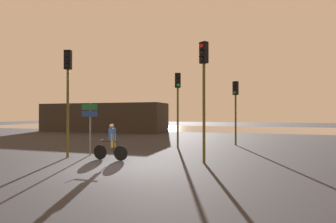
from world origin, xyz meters
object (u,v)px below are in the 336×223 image
traffic_light_far_right (236,101)px  direction_sign_post (90,119)px  cyclist (112,142)px  traffic_light_near_right (204,80)px  traffic_light_center (178,96)px  traffic_light_near_left (68,84)px  distant_building (103,118)px

traffic_light_far_right → direction_sign_post: traffic_light_far_right is taller
cyclist → traffic_light_near_right: bearing=-80.5°
traffic_light_far_right → cyclist: 9.25m
traffic_light_center → traffic_light_near_left: (-3.97, -5.18, 0.32)m
traffic_light_far_right → cyclist: (-4.95, -7.53, -2.13)m
traffic_light_near_right → cyclist: 4.89m
direction_sign_post → traffic_light_far_right: bearing=-120.9°
direction_sign_post → traffic_light_center: bearing=-113.9°
traffic_light_center → traffic_light_near_left: 6.53m
traffic_light_center → cyclist: bearing=44.9°
distant_building → traffic_light_near_left: (8.54, -16.86, 1.85)m
traffic_light_near_right → direction_sign_post: (-5.79, 0.31, -1.71)m
traffic_light_center → direction_sign_post: bearing=24.1°
distant_building → traffic_light_near_right: size_ratio=2.97×
traffic_light_far_right → traffic_light_near_right: bearing=112.5°
traffic_light_near_right → direction_sign_post: traffic_light_near_right is taller
distant_building → traffic_light_near_right: 22.16m
direction_sign_post → traffic_light_near_right: bearing=-168.7°
traffic_light_near_right → traffic_light_near_left: 6.42m
traffic_light_far_right → traffic_light_center: bearing=65.2°
distant_building → traffic_light_near_left: bearing=-63.1°
traffic_light_center → traffic_light_far_right: (3.32, 2.35, -0.23)m
traffic_light_far_right → direction_sign_post: bearing=74.6°
traffic_light_near_left → direction_sign_post: 2.02m
traffic_light_far_right → traffic_light_near_left: traffic_light_near_left is taller
distant_building → traffic_light_far_right: (15.83, -9.33, 1.30)m
traffic_light_far_right → traffic_light_near_left: size_ratio=0.83×
traffic_light_near_left → direction_sign_post: size_ratio=1.96×
distant_building → traffic_light_far_right: bearing=-30.5°
traffic_light_center → direction_sign_post: 5.62m
traffic_light_far_right → traffic_light_near_left: bearing=75.9°
distant_building → direction_sign_post: 18.39m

